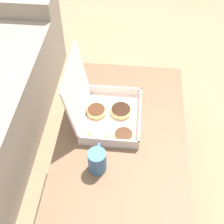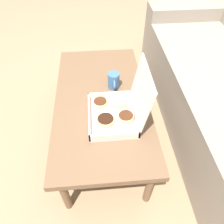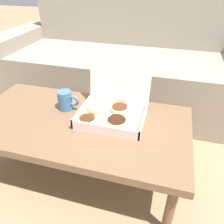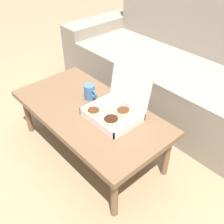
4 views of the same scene
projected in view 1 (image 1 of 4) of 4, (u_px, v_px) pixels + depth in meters
The scene contains 4 objects.
ground_plane at pixel (91, 187), 1.69m from camera, with size 12.00×12.00×0.00m, color #937756.
coffee_table at pixel (120, 154), 1.42m from camera, with size 1.15×0.59×0.38m.
pastry_box at pixel (104, 113), 1.46m from camera, with size 0.34×0.32×0.33m.
coffee_mug at pixel (97, 160), 1.29m from camera, with size 0.12×0.08×0.11m.
Camera 1 is at (-0.79, -0.19, 1.54)m, focal length 50.00 mm.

